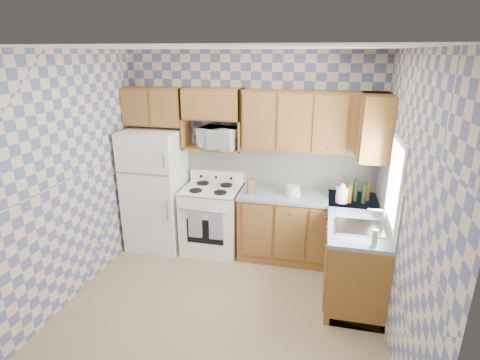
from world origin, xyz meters
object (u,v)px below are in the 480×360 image
(refrigerator, at_px, (156,190))
(electric_kettle, at_px, (342,195))
(microwave, at_px, (219,138))
(stove_body, at_px, (212,220))

(refrigerator, bearing_deg, electric_kettle, -2.18)
(refrigerator, distance_m, electric_kettle, 2.52)
(microwave, bearing_deg, stove_body, -115.34)
(microwave, bearing_deg, refrigerator, -158.23)
(stove_body, xyz_separation_m, microwave, (0.09, 0.12, 1.14))
(stove_body, bearing_deg, electric_kettle, -4.05)
(stove_body, xyz_separation_m, electric_kettle, (1.71, -0.12, 0.56))
(stove_body, relative_size, electric_kettle, 4.83)
(refrigerator, relative_size, electric_kettle, 9.02)
(refrigerator, bearing_deg, microwave, 8.89)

